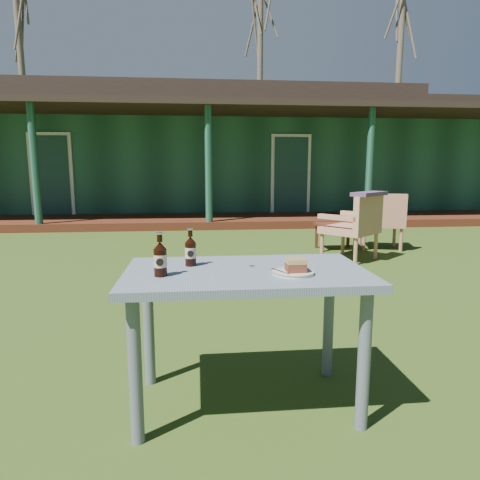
{
  "coord_description": "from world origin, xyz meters",
  "views": [
    {
      "loc": [
        -0.24,
        -3.66,
        1.22
      ],
      "look_at": [
        0.0,
        -1.3,
        0.82
      ],
      "focal_mm": 32.0,
      "sensor_mm": 36.0,
      "label": 1
    }
  ],
  "objects": [
    {
      "name": "cola_bottle_near",
      "position": [
        -0.27,
        -1.48,
        0.8
      ],
      "size": [
        0.06,
        0.06,
        0.2
      ],
      "color": "black",
      "rests_on": "cafe_table"
    },
    {
      "name": "plate",
      "position": [
        0.21,
        -1.7,
        0.73
      ],
      "size": [
        0.2,
        0.2,
        0.01
      ],
      "color": "silver",
      "rests_on": "cafe_table"
    },
    {
      "name": "cafe_table",
      "position": [
        0.0,
        -1.6,
        0.62
      ],
      "size": [
        1.2,
        0.7,
        0.72
      ],
      "color": "slate",
      "rests_on": "ground"
    },
    {
      "name": "tree_left",
      "position": [
        -8.0,
        17.5,
        5.25
      ],
      "size": [
        0.28,
        0.28,
        10.5
      ],
      "primitive_type": "cylinder",
      "color": "brown",
      "rests_on": "ground"
    },
    {
      "name": "armchair_right",
      "position": [
        2.52,
        2.47,
        0.48
      ],
      "size": [
        0.75,
        0.72,
        0.85
      ],
      "color": "tan",
      "rests_on": "ground"
    },
    {
      "name": "ground",
      "position": [
        0.0,
        0.0,
        0.0
      ],
      "size": [
        80.0,
        80.0,
        0.0
      ],
      "primitive_type": "plane",
      "color": "#334916"
    },
    {
      "name": "tree_right",
      "position": [
        9.5,
        17.0,
        5.5
      ],
      "size": [
        0.28,
        0.28,
        11.0
      ],
      "primitive_type": "cylinder",
      "color": "brown",
      "rests_on": "ground"
    },
    {
      "name": "armchair_left",
      "position": [
        1.85,
        1.76,
        0.49
      ],
      "size": [
        0.88,
        0.87,
        0.87
      ],
      "color": "tan",
      "rests_on": "ground"
    },
    {
      "name": "pavilion",
      "position": [
        -0.0,
        9.39,
        1.61
      ],
      "size": [
        15.8,
        8.3,
        3.45
      ],
      "color": "#1C4B37",
      "rests_on": "ground"
    },
    {
      "name": "cola_bottle_far",
      "position": [
        -0.41,
        -1.68,
        0.8
      ],
      "size": [
        0.06,
        0.06,
        0.21
      ],
      "color": "black",
      "rests_on": "cafe_table"
    },
    {
      "name": "floral_throw",
      "position": [
        1.96,
        1.63,
        0.89
      ],
      "size": [
        0.6,
        0.55,
        0.05
      ],
      "primitive_type": "cube",
      "rotation": [
        0.0,
        0.0,
        3.84
      ],
      "color": "#58395C",
      "rests_on": "armchair_left"
    },
    {
      "name": "bottle_cap",
      "position": [
        0.04,
        -1.55,
        0.72
      ],
      "size": [
        0.03,
        0.03,
        0.01
      ],
      "primitive_type": "cylinder",
      "color": "silver",
      "rests_on": "cafe_table"
    },
    {
      "name": "side_table",
      "position": [
        1.83,
        2.51,
        0.34
      ],
      "size": [
        0.6,
        0.4,
        0.4
      ],
      "color": "#4E2112",
      "rests_on": "ground"
    },
    {
      "name": "cake_slice",
      "position": [
        0.23,
        -1.71,
        0.77
      ],
      "size": [
        0.09,
        0.09,
        0.06
      ],
      "color": "#5B2C1D",
      "rests_on": "plate"
    },
    {
      "name": "fork",
      "position": [
        0.15,
        -1.71,
        0.74
      ],
      "size": [
        0.07,
        0.13,
        0.0
      ],
      "primitive_type": "cube",
      "rotation": [
        0.0,
        0.0,
        0.45
      ],
      "color": "silver",
      "rests_on": "plate"
    },
    {
      "name": "tree_mid",
      "position": [
        3.0,
        18.5,
        4.75
      ],
      "size": [
        0.28,
        0.28,
        9.5
      ],
      "primitive_type": "cylinder",
      "color": "brown",
      "rests_on": "ground"
    }
  ]
}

